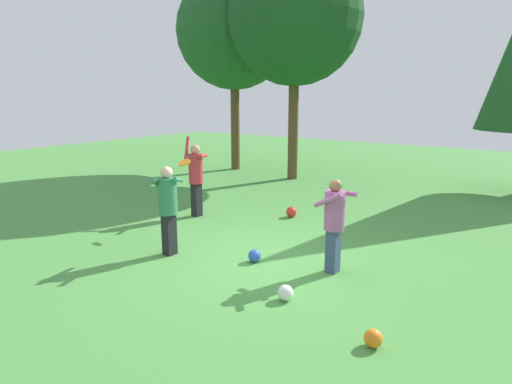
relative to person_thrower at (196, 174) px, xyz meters
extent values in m
plane|color=#4C9342|center=(3.05, -1.50, -1.05)|extent=(40.00, 40.00, 0.00)
cube|color=black|center=(0.00, 0.00, -0.64)|extent=(0.19, 0.22, 0.82)
cylinder|color=#B72D38|center=(0.00, 0.00, 0.13)|extent=(0.34, 0.34, 0.71)
sphere|color=tan|center=(0.00, 0.00, 0.59)|extent=(0.23, 0.23, 0.23)
cylinder|color=#B72D38|center=(0.17, 0.10, 0.43)|extent=(0.37, 0.57, 0.13)
cylinder|color=#B72D38|center=(-0.17, -0.10, 0.61)|extent=(0.26, 0.37, 0.56)
cube|color=black|center=(1.42, -2.27, -0.66)|extent=(0.19, 0.22, 0.78)
cylinder|color=#2D7551|center=(1.42, -2.27, 0.06)|extent=(0.34, 0.34, 0.68)
sphere|color=beige|center=(1.42, -2.27, 0.50)|extent=(0.22, 0.22, 0.22)
cylinder|color=#2D7551|center=(1.26, -2.38, 0.30)|extent=(0.37, 0.51, 0.31)
cylinder|color=#2D7551|center=(1.59, -2.16, 0.37)|extent=(0.39, 0.53, 0.20)
cube|color=#38476B|center=(4.27, -1.27, -0.68)|extent=(0.19, 0.22, 0.74)
cylinder|color=#A85693|center=(4.27, -1.27, 0.02)|extent=(0.34, 0.34, 0.65)
sphere|color=#8C6647|center=(4.27, -1.27, 0.43)|extent=(0.21, 0.21, 0.21)
cylinder|color=#A85693|center=(4.25, -1.47, 0.23)|extent=(0.53, 0.14, 0.33)
cylinder|color=#A85693|center=(4.29, -1.07, 0.29)|extent=(0.56, 0.14, 0.08)
cylinder|color=orange|center=(0.48, -0.86, 0.42)|extent=(0.27, 0.26, 0.13)
sphere|color=white|center=(4.19, -2.63, -0.94)|extent=(0.23, 0.23, 0.23)
sphere|color=blue|center=(2.94, -1.67, -0.94)|extent=(0.23, 0.23, 0.23)
sphere|color=red|center=(1.95, 1.25, -0.92)|extent=(0.26, 0.26, 0.26)
sphere|color=orange|center=(5.68, -3.07, -0.94)|extent=(0.22, 0.22, 0.22)
cylinder|color=brown|center=(-0.64, 5.60, 0.98)|extent=(0.35, 0.35, 4.06)
sphere|color=#19471E|center=(-0.64, 5.60, 4.35)|extent=(4.47, 4.47, 4.47)
cylinder|color=brown|center=(-3.54, 6.06, 0.91)|extent=(0.34, 0.34, 3.93)
sphere|color=#1E5123|center=(-3.54, 6.06, 4.18)|extent=(4.33, 4.33, 4.33)
camera|label=1|loc=(7.32, -7.75, 1.89)|focal=31.24mm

